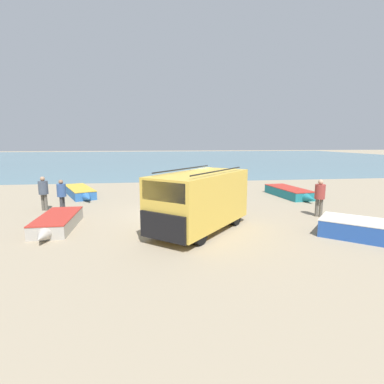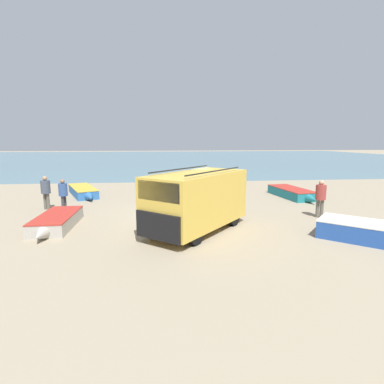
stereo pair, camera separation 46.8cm
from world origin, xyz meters
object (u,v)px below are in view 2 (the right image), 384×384
at_px(fisherman_3, 321,195).
at_px(fisherman_2, 63,192).
at_px(fishing_rowboat_0, 56,221).
at_px(fishing_rowboat_1, 186,195).
at_px(fisherman_0, 237,190).
at_px(fishing_rowboat_3, 83,191).
at_px(fisherman_1, 46,190).
at_px(fishing_rowboat_4, 380,233).
at_px(parked_van, 197,199).
at_px(fishing_rowboat_2, 292,193).

bearing_deg(fisherman_3, fisherman_2, -70.73).
height_order(fishing_rowboat_0, fisherman_2, fisherman_2).
bearing_deg(fisherman_3, fishing_rowboat_1, -97.92).
bearing_deg(fisherman_0, fishing_rowboat_3, -6.77).
xyz_separation_m(fishing_rowboat_0, fisherman_1, (-1.69, 3.67, 0.80)).
distance_m(fishing_rowboat_4, fisherman_3, 3.73).
relative_size(fishing_rowboat_0, fisherman_2, 2.41).
xyz_separation_m(fishing_rowboat_1, fishing_rowboat_4, (6.32, -8.52, 0.03)).
bearing_deg(fisherman_2, fishing_rowboat_4, -7.79).
bearing_deg(fishing_rowboat_3, parked_van, 14.11).
distance_m(fishing_rowboat_0, fishing_rowboat_2, 14.10).
xyz_separation_m(fishing_rowboat_0, fishing_rowboat_3, (-0.79, 7.68, 0.01)).
relative_size(fishing_rowboat_4, fisherman_3, 2.28).
distance_m(fishing_rowboat_1, fisherman_1, 7.84).
height_order(fishing_rowboat_2, fisherman_1, fisherman_1).
relative_size(fishing_rowboat_0, fisherman_3, 2.24).
height_order(fishing_rowboat_3, fisherman_1, fisherman_1).
bearing_deg(fisherman_1, parked_van, 79.53).
xyz_separation_m(parked_van, fishing_rowboat_2, (7.06, 6.64, -1.01)).
bearing_deg(fishing_rowboat_0, fishing_rowboat_1, 131.42).
distance_m(parked_van, fishing_rowboat_2, 9.75).
distance_m(fishing_rowboat_0, fisherman_0, 8.80).
bearing_deg(fishing_rowboat_1, fishing_rowboat_4, 104.94).
distance_m(parked_van, fisherman_0, 4.33).
xyz_separation_m(parked_van, fishing_rowboat_1, (0.06, 6.39, -0.99)).
bearing_deg(fishing_rowboat_2, fisherman_0, -62.01).
height_order(parked_van, fishing_rowboat_4, parked_van).
bearing_deg(fishing_rowboat_2, fishing_rowboat_4, -11.22).
distance_m(fishing_rowboat_3, fisherman_3, 14.64).
xyz_separation_m(fishing_rowboat_0, fishing_rowboat_4, (12.24, -3.13, 0.06)).
height_order(fishing_rowboat_4, fisherman_3, fisherman_3).
relative_size(fishing_rowboat_0, fishing_rowboat_1, 0.81).
distance_m(fishing_rowboat_1, fisherman_3, 7.80).
bearing_deg(fishing_rowboat_3, fisherman_0, 37.24).
height_order(parked_van, fisherman_1, parked_van).
bearing_deg(fishing_rowboat_2, fisherman_2, -86.26).
xyz_separation_m(fishing_rowboat_3, fisherman_3, (12.74, -7.17, 0.80)).
distance_m(fishing_rowboat_3, fisherman_1, 4.19).
bearing_deg(fisherman_3, fishing_rowboat_0, -56.55).
distance_m(fishing_rowboat_2, fisherman_1, 14.77).
xyz_separation_m(fishing_rowboat_3, fisherman_1, (-0.91, -4.02, 0.79)).
height_order(fishing_rowboat_3, fisherman_3, fisherman_3).
distance_m(parked_van, fishing_rowboat_1, 6.46).
bearing_deg(fishing_rowboat_1, fisherman_1, -8.93).
distance_m(fishing_rowboat_3, fisherman_0, 10.57).
bearing_deg(fishing_rowboat_3, fisherman_2, -21.42).
bearing_deg(fishing_rowboat_3, fishing_rowboat_1, 47.76).
bearing_deg(parked_van, fisherman_2, -82.22).
relative_size(fisherman_0, fisherman_3, 0.98).
distance_m(fishing_rowboat_2, fisherman_0, 5.56).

